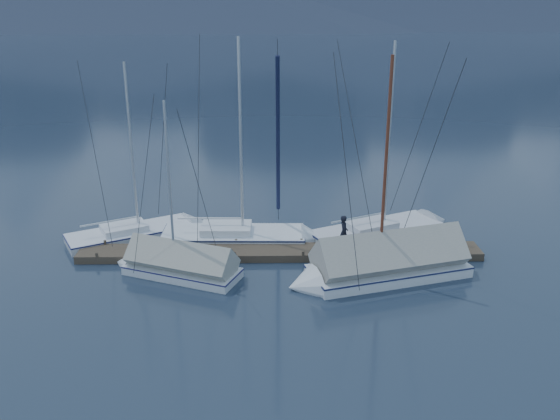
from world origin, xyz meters
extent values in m
plane|color=#15202F|center=(0.00, 0.00, 0.00)|extent=(1000.00, 1000.00, 0.00)
cube|color=#382D23|center=(0.00, 2.00, 0.17)|extent=(18.00, 1.50, 0.34)
cube|color=black|center=(-6.00, 2.00, -0.05)|extent=(3.00, 1.30, 0.30)
cube|color=black|center=(0.00, 2.00, -0.05)|extent=(3.00, 1.30, 0.30)
cube|color=black|center=(6.00, 2.00, -0.05)|extent=(3.00, 1.30, 0.30)
cylinder|color=#382D23|center=(-8.00, 2.70, 0.35)|extent=(0.12, 0.12, 0.35)
cylinder|color=#382D23|center=(-8.00, 1.30, 0.35)|extent=(0.12, 0.12, 0.35)
cylinder|color=#382D23|center=(-5.00, 2.70, 0.35)|extent=(0.12, 0.12, 0.35)
cylinder|color=#382D23|center=(-5.00, 1.30, 0.35)|extent=(0.12, 0.12, 0.35)
cylinder|color=#382D23|center=(-2.00, 2.70, 0.35)|extent=(0.12, 0.12, 0.35)
cylinder|color=#382D23|center=(-2.00, 1.30, 0.35)|extent=(0.12, 0.12, 0.35)
cylinder|color=#382D23|center=(1.00, 2.70, 0.35)|extent=(0.12, 0.12, 0.35)
cylinder|color=#382D23|center=(1.00, 1.30, 0.35)|extent=(0.12, 0.12, 0.35)
cylinder|color=#382D23|center=(4.00, 2.70, 0.35)|extent=(0.12, 0.12, 0.35)
cylinder|color=#382D23|center=(4.00, 1.30, 0.35)|extent=(0.12, 0.12, 0.35)
cylinder|color=#382D23|center=(7.00, 2.70, 0.35)|extent=(0.12, 0.12, 0.35)
cylinder|color=#382D23|center=(7.00, 1.30, 0.35)|extent=(0.12, 0.12, 0.35)
cube|color=silver|center=(-7.17, 4.24, 0.12)|extent=(6.13, 4.51, 0.65)
cube|color=silver|center=(-7.17, 4.24, -0.18)|extent=(4.94, 3.31, 0.30)
cube|color=navy|center=(-7.17, 4.24, 0.39)|extent=(6.20, 4.55, 0.06)
cone|color=silver|center=(-4.18, 5.84, 0.12)|extent=(1.84, 2.18, 1.89)
cube|color=silver|center=(-7.43, 4.10, 0.59)|extent=(2.47, 2.19, 0.30)
cylinder|color=#B2B7BF|center=(-6.82, 4.43, 4.38)|extent=(0.12, 0.12, 7.87)
cylinder|color=#B2B7BF|center=(-8.04, 3.78, 1.03)|extent=(2.39, 1.33, 0.09)
cylinder|color=#26262B|center=(-5.52, 5.12, 4.38)|extent=(1.42, 2.64, 7.88)
cube|color=silver|center=(-2.18, 3.73, 0.13)|extent=(6.75, 2.39, 0.74)
cube|color=silver|center=(-2.18, 3.73, -0.20)|extent=(5.72, 1.36, 0.33)
cube|color=#171D46|center=(-2.18, 3.73, 0.45)|extent=(6.82, 2.42, 0.07)
cone|color=silver|center=(1.67, 3.63, 0.13)|extent=(1.28, 2.17, 2.14)
cube|color=silver|center=(-2.52, 3.73, 0.67)|extent=(2.38, 1.62, 0.33)
cylinder|color=#B2B7BF|center=(-1.74, 3.72, 4.97)|extent=(0.13, 0.13, 8.93)
cylinder|color=#B2B7BF|center=(-3.30, 3.75, 1.17)|extent=(3.01, 0.17, 0.10)
cylinder|color=#26262B|center=(-0.06, 3.67, 4.97)|extent=(0.11, 3.37, 8.94)
cube|color=silver|center=(4.72, 4.26, 0.13)|extent=(6.83, 4.79, 0.72)
cube|color=silver|center=(4.72, 4.26, -0.20)|extent=(5.52, 3.48, 0.33)
cube|color=#161C43|center=(4.72, 4.26, 0.44)|extent=(6.90, 4.84, 0.07)
cone|color=silver|center=(8.10, 5.89, 0.13)|extent=(1.98, 2.40, 2.09)
cube|color=silver|center=(4.42, 4.12, 0.65)|extent=(2.72, 2.36, 0.33)
cylinder|color=#B2B7BF|center=(5.11, 4.45, 4.84)|extent=(0.13, 0.13, 8.71)
cylinder|color=#B2B7BF|center=(3.74, 3.79, 1.14)|extent=(2.69, 1.36, 0.10)
cylinder|color=#26262B|center=(6.58, 5.16, 4.84)|extent=(1.45, 2.98, 8.72)
cube|color=silver|center=(4.48, -0.14, 0.13)|extent=(7.01, 4.11, 0.70)
cube|color=silver|center=(4.48, -0.14, -0.19)|extent=(5.76, 2.82, 0.32)
cube|color=#181E48|center=(4.48, -0.14, 0.43)|extent=(7.08, 4.15, 0.06)
cone|color=silver|center=(0.84, -1.20, 0.13)|extent=(1.76, 2.49, 2.25)
cylinder|color=#592819|center=(4.07, -0.26, 4.75)|extent=(0.13, 0.13, 8.54)
cylinder|color=#592819|center=(5.50, 0.16, 1.12)|extent=(2.88, 0.93, 0.10)
cylinder|color=#26262B|center=(2.48, -0.72, 4.75)|extent=(0.96, 3.20, 8.55)
cube|color=gray|center=(4.48, -0.14, 0.91)|extent=(6.70, 4.06, 2.39)
cube|color=silver|center=(-4.12, 0.06, 0.10)|extent=(5.13, 3.44, 0.57)
cube|color=silver|center=(-4.12, 0.06, -0.16)|extent=(4.16, 2.45, 0.26)
cube|color=navy|center=(-4.12, 0.06, 0.35)|extent=(5.18, 3.48, 0.05)
cone|color=silver|center=(-6.72, 1.13, 0.10)|extent=(1.51, 1.90, 1.66)
cylinder|color=#B2B7BF|center=(-4.44, 0.19, 3.84)|extent=(0.10, 0.10, 6.91)
cylinder|color=#B2B7BF|center=(-3.32, -0.27, 0.91)|extent=(2.04, 0.90, 0.08)
cylinder|color=#26262B|center=(-5.56, 0.65, 3.84)|extent=(0.95, 2.26, 6.92)
cube|color=gray|center=(-4.12, 0.06, 0.73)|extent=(4.92, 3.38, 1.76)
imported|color=black|center=(2.84, 1.98, 1.13)|extent=(0.43, 0.61, 1.58)
camera|label=1|loc=(-0.45, -22.39, 10.99)|focal=38.00mm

